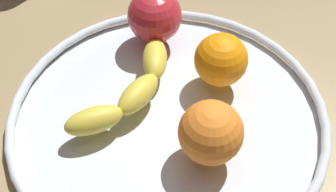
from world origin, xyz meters
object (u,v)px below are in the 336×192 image
Objects in this scene: fruit_bowl at (168,117)px; apple at (155,16)px; orange_back_left at (221,60)px; orange_back_right at (211,132)px; banana at (131,88)px.

apple is (9.23, 10.13, 4.57)cm from fruit_bowl.
apple is at bearing 86.56° from orange_back_left.
orange_back_right is at bearing -101.01° from fruit_bowl.
fruit_bowl is 5.76cm from banana.
banana is 11.63cm from orange_back_left.
orange_back_left is (8.54, -1.39, 4.25)cm from fruit_bowl.
apple is at bearing 47.66° from fruit_bowl.
orange_back_right is 1.08× the size of orange_back_left.
apple is (10.16, 5.01, 2.10)cm from banana.
fruit_bowl is at bearing 78.99° from orange_back_right.
orange_back_right is at bearing -121.43° from apple.
apple is 20.42cm from orange_back_right.
orange_back_left reaches higher than banana.
apple is at bearing 58.57° from orange_back_right.
apple reaches higher than banana.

